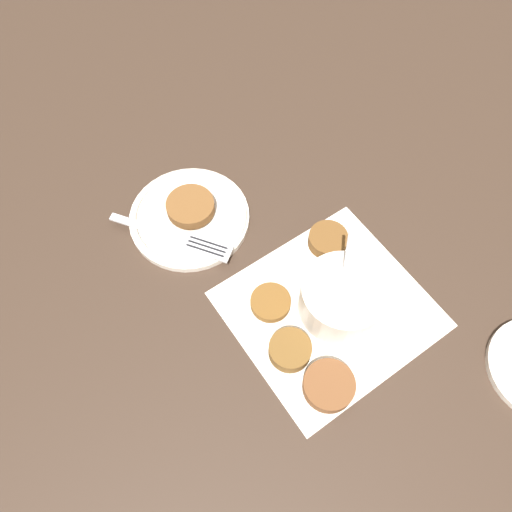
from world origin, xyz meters
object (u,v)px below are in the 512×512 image
(serving_plate, at_px, (189,217))
(fork, at_px, (183,240))
(sauce_bowl, at_px, (342,299))
(fritter_on_plate, at_px, (190,207))

(serving_plate, xyz_separation_m, fork, (-0.04, -0.03, 0.01))
(sauce_bowl, distance_m, fritter_on_plate, 0.27)
(sauce_bowl, xyz_separation_m, fritter_on_plate, (-0.05, 0.26, -0.01))
(fritter_on_plate, bearing_deg, sauce_bowl, -79.65)
(fritter_on_plate, bearing_deg, serving_plate, -156.52)
(sauce_bowl, bearing_deg, fritter_on_plate, 100.35)
(fork, bearing_deg, serving_plate, 39.77)
(fritter_on_plate, bearing_deg, fork, -142.54)
(serving_plate, height_order, fork, fork)
(fork, bearing_deg, fritter_on_plate, 37.46)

